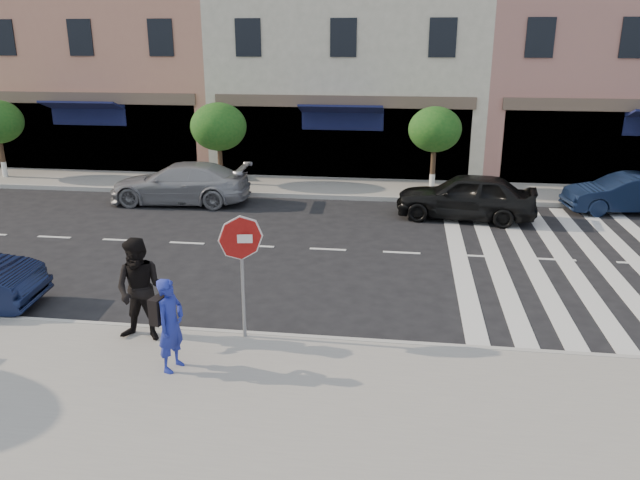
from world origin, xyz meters
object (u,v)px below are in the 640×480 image
Objects in this scene: walker at (140,290)px; stop_sign at (241,250)px; photographer at (171,325)px; car_far_right at (626,194)px; car_far_left at (180,183)px; car_far_mid at (466,196)px.

stop_sign is at bearing 12.49° from walker.
photographer is 0.42× the size of car_far_right.
car_far_left is (-3.94, 11.27, -0.26)m from photographer.
stop_sign is 10.50m from car_far_mid.
car_far_mid is (9.64, -0.69, 0.04)m from car_far_left.
car_far_left is 9.67m from car_far_mid.
car_far_right is at bearing -27.16° from photographer.
car_far_right is at bearing 113.06° from car_far_mid.
stop_sign is 0.49× the size of car_far_left.
walker is 16.28m from car_far_right.
stop_sign is 1.84m from photographer.
car_far_mid is (6.63, 9.60, -0.39)m from walker.
car_far_right is (11.90, 11.10, -0.49)m from walker.
car_far_right is at bearing 45.24° from walker.
walker is at bearing -178.57° from stop_sign.
stop_sign is 0.62× the size of car_far_right.
walker reaches higher than car_far_right.
car_far_left is 14.93m from car_far_right.
car_far_mid is at bearing 83.55° from car_far_left.
photographer is 0.38× the size of car_far_mid.
photographer reaches higher than car_far_left.
car_far_left is at bearing 34.36° from photographer.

